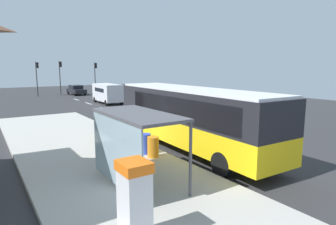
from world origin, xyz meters
The scene contains 19 objects.
ground_plane centered at (0.00, 14.00, -0.02)m, with size 56.00×92.00×0.04m, color #2D2D30.
sidewalk_platform centered at (-6.40, 2.00, 0.09)m, with size 6.20×30.00×0.18m, color #ADAAA3.
lane_stripe_seg_1 centered at (0.25, -1.00, 0.01)m, with size 0.16×2.20×0.01m, color silver.
lane_stripe_seg_2 centered at (0.25, 4.00, 0.01)m, with size 0.16×2.20×0.01m, color silver.
lane_stripe_seg_3 centered at (0.25, 9.00, 0.01)m, with size 0.16×2.20×0.01m, color silver.
lane_stripe_seg_4 centered at (0.25, 14.00, 0.01)m, with size 0.16×2.20×0.01m, color silver.
lane_stripe_seg_5 centered at (0.25, 19.00, 0.01)m, with size 0.16×2.20×0.01m, color silver.
lane_stripe_seg_6 centered at (0.25, 24.00, 0.01)m, with size 0.16×2.20×0.01m, color silver.
lane_stripe_seg_7 centered at (0.25, 29.00, 0.01)m, with size 0.16×2.20×0.01m, color silver.
bus centered at (-1.71, 2.24, 1.84)m, with size 2.90×11.09×3.21m.
white_van centered at (2.20, 22.88, 1.34)m, with size 2.16×5.26×2.30m.
sedan_near centered at (2.30, 36.02, 0.79)m, with size 1.99×4.47×1.52m.
ticket_machine centered at (-7.79, -3.46, 1.17)m, with size 0.66×0.76×1.94m.
recycling_bin_orange centered at (-4.20, 1.68, 0.66)m, with size 0.52×0.52×0.95m, color orange.
recycling_bin_blue centered at (-4.20, 2.38, 0.66)m, with size 0.52×0.52×0.95m, color blue.
traffic_light_near_side centered at (5.50, 35.94, 3.36)m, with size 0.49×0.28×5.06m.
traffic_light_far_side centered at (-3.10, 36.74, 3.37)m, with size 0.49×0.28×5.08m.
traffic_light_median centered at (0.40, 37.54, 3.47)m, with size 0.49×0.28×5.25m.
bus_shelter centered at (-6.41, -0.45, 2.10)m, with size 1.80×4.00×2.50m.
Camera 1 is at (-10.59, -9.01, 4.22)m, focal length 30.24 mm.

